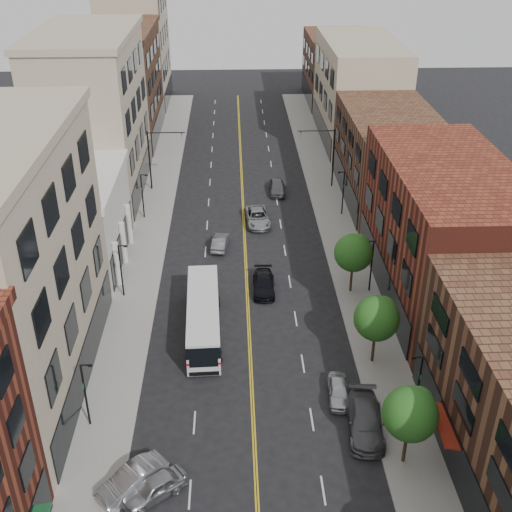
{
  "coord_description": "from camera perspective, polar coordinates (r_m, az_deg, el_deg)",
  "views": [
    {
      "loc": [
        -1.04,
        -24.52,
        31.13
      ],
      "look_at": [
        0.71,
        22.04,
        5.0
      ],
      "focal_mm": 45.0,
      "sensor_mm": 36.0,
      "label": 1
    }
  ],
  "objects": [
    {
      "name": "car_angle_a",
      "position": [
        40.66,
        -9.08,
        -19.69
      ],
      "size": [
        4.22,
        3.71,
        1.38
      ],
      "primitive_type": "imported",
      "rotation": [
        0.0,
        0.0,
        -0.94
      ],
      "color": "#93949A",
      "rests_on": "ground"
    },
    {
      "name": "lamp_l_3",
      "position": [
        71.09,
        -10.04,
        5.49
      ],
      "size": [
        0.81,
        0.55,
        5.05
      ],
      "color": "black",
      "rests_on": "sidewalk_left"
    },
    {
      "name": "tree_r_1",
      "position": [
        40.68,
        13.66,
        -13.33
      ],
      "size": [
        3.4,
        3.4,
        5.59
      ],
      "color": "black",
      "rests_on": "sidewalk_right"
    },
    {
      "name": "car_angle_b",
      "position": [
        41.23,
        -10.9,
        -18.91
      ],
      "size": [
        4.35,
        4.2,
        1.48
      ],
      "primitive_type": "imported",
      "rotation": [
        0.0,
        0.0,
        -0.82
      ],
      "color": "#B7B9BF",
      "rests_on": "ground"
    },
    {
      "name": "lamp_l_1",
      "position": [
        44.14,
        -14.91,
        -11.56
      ],
      "size": [
        0.81,
        0.55,
        5.05
      ],
      "color": "black",
      "rests_on": "sidewalk_left"
    },
    {
      "name": "city_bus",
      "position": [
        52.04,
        -4.71,
        -5.22
      ],
      "size": [
        3.12,
        11.68,
        2.98
      ],
      "rotation": [
        0.0,
        0.0,
        0.04
      ],
      "color": "silver",
      "rests_on": "ground"
    },
    {
      "name": "lamp_r_2",
      "position": [
        57.36,
        10.2,
        -0.62
      ],
      "size": [
        0.81,
        0.55,
        5.05
      ],
      "color": "black",
      "rests_on": "sidewalk_right"
    },
    {
      "name": "bldg_r_far_b",
      "position": [
        95.4,
        9.1,
        14.28
      ],
      "size": [
        10.0,
        22.0,
        14.0
      ],
      "primitive_type": "cube",
      "color": "tan",
      "rests_on": "ground"
    },
    {
      "name": "tree_r_2",
      "position": [
        48.24,
        10.76,
        -5.35
      ],
      "size": [
        3.4,
        3.4,
        5.59
      ],
      "color": "black",
      "rests_on": "sidewalk_right"
    },
    {
      "name": "bldg_r_mid",
      "position": [
        57.54,
        16.36,
        2.12
      ],
      "size": [
        10.0,
        22.0,
        12.0
      ],
      "primitive_type": "cube",
      "color": "#5D2318",
      "rests_on": "ground"
    },
    {
      "name": "tree_r_3",
      "position": [
        56.56,
        8.74,
        0.4
      ],
      "size": [
        3.4,
        3.4,
        5.59
      ],
      "color": "black",
      "rests_on": "sidewalk_right"
    },
    {
      "name": "lamp_r_1",
      "position": [
        44.65,
        14.2,
        -10.9
      ],
      "size": [
        0.81,
        0.55,
        5.05
      ],
      "color": "black",
      "rests_on": "sidewalk_right"
    },
    {
      "name": "bldg_l_far_a",
      "position": [
        77.48,
        -14.26,
        11.81
      ],
      "size": [
        10.0,
        20.0,
        18.0
      ],
      "primitive_type": "cube",
      "color": "tan",
      "rests_on": "ground"
    },
    {
      "name": "bldg_l_white",
      "position": [
        63.82,
        -16.44,
        2.86
      ],
      "size": [
        10.0,
        14.0,
        8.0
      ],
      "primitive_type": "cube",
      "color": "silver",
      "rests_on": "ground"
    },
    {
      "name": "signal_mast_left",
      "position": [
        77.75,
        -8.95,
        9.01
      ],
      "size": [
        4.49,
        0.18,
        7.2
      ],
      "color": "black",
      "rests_on": "sidewalk_left"
    },
    {
      "name": "signal_mast_right",
      "position": [
        78.03,
        6.39,
        9.26
      ],
      "size": [
        4.49,
        0.18,
        7.2
      ],
      "color": "black",
      "rests_on": "sidewalk_right"
    },
    {
      "name": "car_parked_mid",
      "position": [
        44.44,
        9.69,
        -14.24
      ],
      "size": [
        2.8,
        5.83,
        1.64
      ],
      "primitive_type": "imported",
      "rotation": [
        0.0,
        0.0,
        -0.09
      ],
      "color": "#4E4D53",
      "rests_on": "ground"
    },
    {
      "name": "lamp_l_2",
      "position": [
        56.96,
        -11.89,
        -1.03
      ],
      "size": [
        0.81,
        0.55,
        5.05
      ],
      "color": "black",
      "rests_on": "sidewalk_left"
    },
    {
      "name": "sidewalk_right",
      "position": [
        68.03,
        7.43,
        1.86
      ],
      "size": [
        4.0,
        110.0,
        0.15
      ],
      "primitive_type": "cube",
      "color": "gray",
      "rests_on": "ground"
    },
    {
      "name": "bldg_l_far_c",
      "position": [
        113.65,
        -10.73,
        18.1
      ],
      "size": [
        10.0,
        16.0,
        20.0
      ],
      "primitive_type": "cube",
      "color": "tan",
      "rests_on": "ground"
    },
    {
      "name": "car_lane_behind",
      "position": [
        64.92,
        -3.21,
        1.24
      ],
      "size": [
        1.88,
        4.13,
        1.31
      ],
      "primitive_type": "imported",
      "rotation": [
        0.0,
        0.0,
        3.02
      ],
      "color": "#515257",
      "rests_on": "ground"
    },
    {
      "name": "sidewalk_left",
      "position": [
        67.73,
        -9.52,
        1.56
      ],
      "size": [
        4.0,
        110.0,
        0.15
      ],
      "primitive_type": "cube",
      "color": "gray",
      "rests_on": "ground"
    },
    {
      "name": "bldg_l_far_b",
      "position": [
        96.81,
        -11.97,
        14.55
      ],
      "size": [
        10.0,
        20.0,
        15.0
      ],
      "primitive_type": "cube",
      "color": "#522F20",
      "rests_on": "ground"
    },
    {
      "name": "lamp_r_3",
      "position": [
        71.41,
        7.73,
        5.79
      ],
      "size": [
        0.81,
        0.55,
        5.05
      ],
      "color": "black",
      "rests_on": "sidewalk_right"
    },
    {
      "name": "bldg_r_far_c",
      "position": [
        114.88,
        7.22,
        16.18
      ],
      "size": [
        10.0,
        18.0,
        11.0
      ],
      "primitive_type": "cube",
      "color": "#522F20",
      "rests_on": "ground"
    },
    {
      "name": "car_parked_far",
      "position": [
        46.65,
        7.38,
        -11.83
      ],
      "size": [
        1.75,
        3.84,
        1.28
      ],
      "primitive_type": "imported",
      "rotation": [
        0.0,
        0.0,
        -0.06
      ],
      "color": "silver",
      "rests_on": "ground"
    },
    {
      "name": "car_lane_c",
      "position": [
        77.32,
        1.88,
        6.15
      ],
      "size": [
        1.89,
        4.54,
        1.54
      ],
      "primitive_type": "imported",
      "rotation": [
        0.0,
        0.0,
        -0.02
      ],
      "color": "#4D4D52",
      "rests_on": "ground"
    },
    {
      "name": "car_lane_a",
      "position": [
        57.79,
        0.69,
        -2.5
      ],
      "size": [
        2.03,
        4.8,
        1.38
      ],
      "primitive_type": "imported",
      "rotation": [
        0.0,
        0.0,
        -0.02
      ],
      "color": "black",
      "rests_on": "ground"
    },
    {
      "name": "car_lane_b",
      "position": [
        69.76,
        0.14,
        3.48
      ],
      "size": [
        2.96,
        5.64,
        1.52
      ],
      "primitive_type": "imported",
      "rotation": [
        0.0,
        0.0,
        0.08
      ],
      "color": "#979A9D",
      "rests_on": "ground"
    },
    {
      "name": "bldg_r_far_a",
      "position": [
        76.43,
        11.77,
        8.67
      ],
      "size": [
        10.0,
        20.0,
        10.0
      ],
      "primitive_type": "cube",
      "color": "#522F20",
      "rests_on": "ground"
    }
  ]
}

